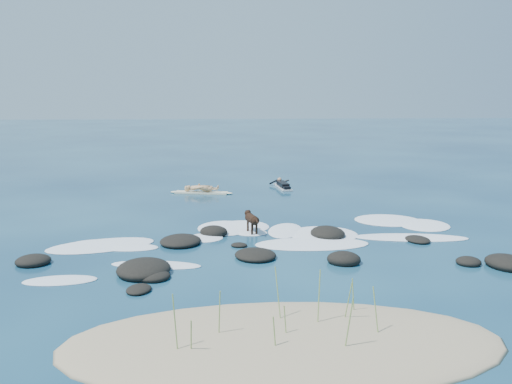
{
  "coord_description": "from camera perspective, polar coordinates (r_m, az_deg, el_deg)",
  "views": [
    {
      "loc": [
        -1.23,
        -18.77,
        5.02
      ],
      "look_at": [
        0.24,
        4.0,
        0.9
      ],
      "focal_mm": 40.0,
      "sensor_mm": 36.0,
      "label": 1
    }
  ],
  "objects": [
    {
      "name": "sand_dune",
      "position": [
        11.76,
        2.76,
        -15.03
      ],
      "size": [
        9.0,
        4.4,
        0.6
      ],
      "primitive_type": "ellipsoid",
      "color": "#9E8966",
      "rests_on": "ground"
    },
    {
      "name": "reef_rocks",
      "position": [
        17.41,
        0.13,
        -6.17
      ],
      "size": [
        15.09,
        6.55,
        0.48
      ],
      "color": "black",
      "rests_on": "ground"
    },
    {
      "name": "breaking_foam",
      "position": [
        19.8,
        1.82,
        -4.42
      ],
      "size": [
        14.58,
        8.19,
        0.12
      ],
      "color": "white",
      "rests_on": "ground"
    },
    {
      "name": "dog",
      "position": [
        20.03,
        -0.45,
        -2.7
      ],
      "size": [
        0.54,
        1.24,
        0.81
      ],
      "rotation": [
        0.0,
        0.0,
        1.85
      ],
      "color": "black",
      "rests_on": "ground"
    },
    {
      "name": "dune_grass",
      "position": [
        11.59,
        3.46,
        -12.03
      ],
      "size": [
        4.03,
        1.99,
        1.24
      ],
      "color": "#80A14D",
      "rests_on": "ground"
    },
    {
      "name": "standing_surfer_rig",
      "position": [
        27.85,
        -5.51,
        1.26
      ],
      "size": [
        3.09,
        1.03,
        1.77
      ],
      "rotation": [
        0.0,
        0.0,
        -0.2
      ],
      "color": "#F3EDC2",
      "rests_on": "ground"
    },
    {
      "name": "ground",
      "position": [
        19.47,
        0.05,
        -4.71
      ],
      "size": [
        160.0,
        160.0,
        0.0
      ],
      "primitive_type": "plane",
      "color": "#0A2642",
      "rests_on": "ground"
    },
    {
      "name": "paddling_surfer_rig",
      "position": [
        29.42,
        2.69,
        0.68
      ],
      "size": [
        1.09,
        2.45,
        0.42
      ],
      "rotation": [
        0.0,
        0.0,
        1.69
      ],
      "color": "silver",
      "rests_on": "ground"
    }
  ]
}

